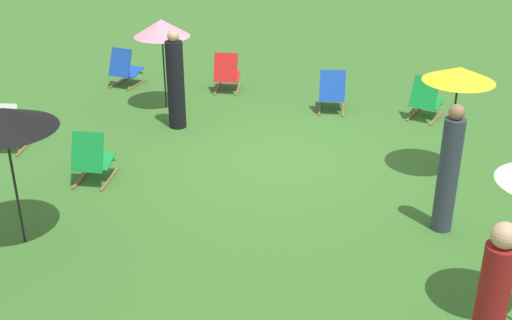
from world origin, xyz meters
name	(u,v)px	position (x,y,z in m)	size (l,w,h in m)	color
ground_plane	(283,158)	(0.00, 0.00, 0.00)	(40.00, 40.00, 0.00)	#386B28
deckchair_1	(125,69)	(4.35, -2.22, 0.37)	(0.49, 0.77, 0.83)	olive
deckchair_3	(332,93)	(-0.14, -2.39, 0.37)	(0.65, 0.86, 0.83)	olive
deckchair_4	(426,100)	(-1.87, -2.66, 0.37)	(0.60, 0.83, 0.83)	olive
deckchair_5	(8,129)	(4.39, 1.33, 0.37)	(0.68, 0.87, 0.83)	olive
deckchair_6	(92,159)	(2.40, 1.82, 0.37)	(0.64, 0.85, 0.83)	olive
deckchair_10	(227,74)	(2.20, -2.71, 0.37)	(0.66, 0.86, 0.83)	olive
umbrella_0	(3,119)	(2.26, 3.59, 1.70)	(1.27, 1.27, 1.83)	black
umbrella_1	(459,75)	(-2.55, -0.35, 1.63)	(1.05, 1.05, 1.74)	black
umbrella_3	(161,28)	(2.90, -1.36, 1.58)	(1.06, 1.06, 1.74)	black
person_1	(448,172)	(-2.68, 1.29, 0.84)	(0.35, 0.35, 1.76)	#333847
person_3	(176,83)	(2.24, -0.58, 0.84)	(0.34, 0.34, 1.78)	black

